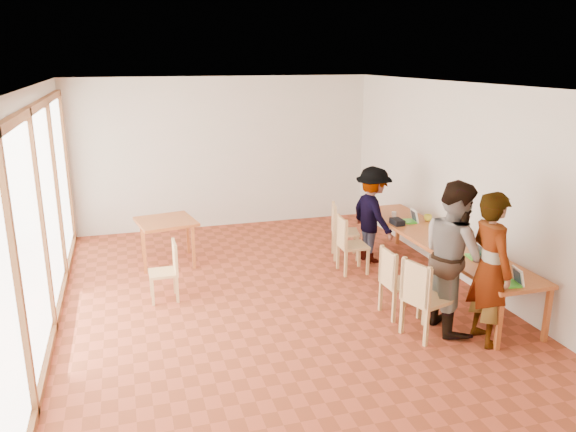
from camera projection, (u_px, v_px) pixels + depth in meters
name	position (u px, v px, depth m)	size (l,w,h in m)	color
ground	(277.00, 303.00, 7.95)	(8.00, 8.00, 0.00)	#A24127
wall_back	(223.00, 153.00, 11.22)	(6.00, 0.10, 3.00)	beige
wall_front	(430.00, 338.00, 3.85)	(6.00, 0.10, 3.00)	beige
wall_right	(470.00, 186.00, 8.35)	(0.10, 8.00, 3.00)	beige
window_wall	(39.00, 217.00, 6.73)	(0.10, 8.00, 3.00)	white
ceiling	(276.00, 84.00, 7.12)	(6.00, 8.00, 0.04)	white
communal_table	(439.00, 241.00, 8.37)	(0.80, 4.00, 0.75)	#AB5626
side_table	(166.00, 225.00, 9.31)	(0.90, 0.90, 0.75)	#AB5626
chair_near	(421.00, 291.00, 6.80)	(0.59, 0.59, 0.54)	tan
chair_mid	(394.00, 275.00, 7.40)	(0.45, 0.45, 0.50)	tan
chair_far	(347.00, 239.00, 8.92)	(0.45, 0.45, 0.49)	tan
chair_empty	(340.00, 225.00, 9.60)	(0.54, 0.54, 0.51)	tan
chair_spare	(169.00, 265.00, 7.95)	(0.40, 0.40, 0.45)	tan
person_near	(490.00, 269.00, 6.65)	(0.69, 0.45, 1.88)	gray
person_mid	(454.00, 256.00, 7.00)	(0.94, 0.73, 1.92)	gray
person_far	(373.00, 215.00, 9.37)	(1.05, 0.60, 1.63)	gray
laptop_near	(514.00, 280.00, 6.66)	(0.25, 0.27, 0.20)	green
laptop_mid	(478.00, 254.00, 7.53)	(0.25, 0.27, 0.20)	green
laptop_far	(412.00, 219.00, 9.17)	(0.24, 0.27, 0.21)	green
yellow_mug	(428.00, 218.00, 9.23)	(0.13, 0.13, 0.10)	yellow
green_bottle	(446.00, 233.00, 8.14)	(0.07, 0.07, 0.28)	#168235
clear_glass	(394.00, 219.00, 9.18)	(0.07, 0.07, 0.09)	silver
condiment_cup	(394.00, 213.00, 9.57)	(0.08, 0.08, 0.06)	white
pink_phone	(501.00, 282.00, 6.72)	(0.05, 0.10, 0.01)	#CC3662
black_pouch	(397.00, 222.00, 9.04)	(0.16, 0.26, 0.09)	black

